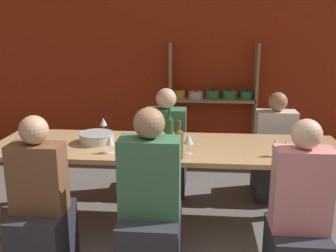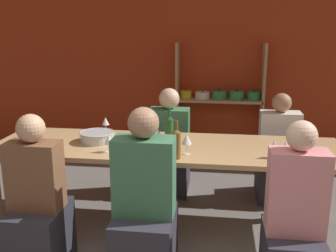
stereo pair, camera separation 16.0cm
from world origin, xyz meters
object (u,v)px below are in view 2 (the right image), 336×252
at_px(wine_glass_red_b, 274,145).
at_px(person_near_b, 38,214).
at_px(wine_bottle_green, 169,128).
at_px(wine_glass_red_a, 285,146).
at_px(dining_table, 167,153).
at_px(wine_glass_white_c, 109,140).
at_px(wine_glass_empty_a, 139,123).
at_px(person_near_c, 293,230).
at_px(wine_glass_white_b, 106,122).
at_px(person_near_a, 145,216).
at_px(person_far_a, 169,154).
at_px(wine_glass_white_e, 187,140).
at_px(wine_glass_white_a, 306,136).
at_px(wine_glass_white_f, 156,130).
at_px(mixing_bowl, 97,136).
at_px(person_far_b, 278,161).
at_px(wine_bottle_dark, 176,143).
at_px(wine_glass_white_d, 169,123).
at_px(shelf_unit, 219,119).

xyz_separation_m(wine_glass_red_b, person_near_b, (-1.76, -0.55, -0.43)).
relative_size(wine_bottle_green, wine_glass_red_a, 2.18).
relative_size(dining_table, wine_glass_red_b, 20.44).
bearing_deg(wine_glass_white_c, person_near_b, -128.16).
height_order(wine_glass_empty_a, person_near_c, person_near_c).
height_order(dining_table, wine_glass_white_b, wine_glass_white_b).
bearing_deg(person_near_a, person_far_a, 90.99).
relative_size(dining_table, wine_glass_empty_a, 18.95).
bearing_deg(wine_glass_white_e, wine_bottle_green, 119.57).
height_order(wine_glass_white_b, wine_glass_white_e, wine_glass_white_e).
height_order(wine_glass_white_a, wine_glass_white_f, wine_glass_white_a).
bearing_deg(wine_glass_red_b, person_near_c, -80.79).
distance_m(mixing_bowl, person_near_b, 0.91).
bearing_deg(person_far_b, wine_glass_white_a, 97.81).
height_order(wine_bottle_dark, person_near_c, person_near_c).
xyz_separation_m(dining_table, wine_glass_white_d, (-0.02, 0.29, 0.21)).
bearing_deg(person_near_a, wine_glass_white_d, 88.07).
bearing_deg(mixing_bowl, wine_glass_empty_a, 39.61).
xyz_separation_m(wine_glass_red_a, person_near_c, (0.00, -0.56, -0.43)).
xyz_separation_m(person_far_a, person_near_c, (1.07, -1.58, 0.03)).
relative_size(wine_bottle_dark, wine_glass_empty_a, 1.92).
xyz_separation_m(dining_table, wine_glass_red_a, (0.98, -0.21, 0.17)).
bearing_deg(shelf_unit, wine_glass_white_c, -111.48).
xyz_separation_m(wine_bottle_green, wine_glass_white_a, (1.18, -0.08, -0.01)).
distance_m(shelf_unit, wine_glass_white_b, 2.05).
relative_size(wine_glass_red_b, person_far_b, 0.13).
distance_m(wine_bottle_green, wine_glass_white_f, 0.12).
relative_size(wine_glass_empty_a, person_near_a, 0.13).
distance_m(wine_bottle_green, wine_glass_red_a, 1.03).
height_order(wine_bottle_dark, person_near_b, person_near_b).
distance_m(mixing_bowl, wine_glass_white_c, 0.34).
bearing_deg(wine_glass_red_b, wine_bottle_dark, -170.73).
distance_m(person_near_b, person_far_b, 2.48).
bearing_deg(wine_glass_white_d, person_far_a, 96.86).
distance_m(wine_glass_white_a, wine_glass_white_b, 1.88).
distance_m(mixing_bowl, wine_glass_red_b, 1.55).
distance_m(wine_bottle_green, wine_bottle_dark, 0.47).
bearing_deg(person_far_a, shelf_unit, -113.43).
xyz_separation_m(dining_table, mixing_bowl, (-0.64, 0.02, 0.13)).
bearing_deg(wine_glass_red_b, mixing_bowl, 170.99).
relative_size(dining_table, wine_glass_red_a, 21.17).
bearing_deg(wine_glass_white_f, wine_glass_white_b, 152.29).
xyz_separation_m(person_near_a, person_far_b, (1.14, 1.51, -0.05)).
bearing_deg(wine_glass_white_e, wine_glass_white_a, 14.08).
xyz_separation_m(wine_bottle_dark, wine_glass_white_b, (-0.79, 0.72, -0.03)).
bearing_deg(wine_glass_white_d, wine_glass_white_c, -128.18).
height_order(wine_glass_white_a, person_far_b, person_far_b).
relative_size(person_far_a, person_far_b, 1.02).
relative_size(wine_glass_white_e, person_far_a, 0.15).
xyz_separation_m(mixing_bowl, wine_glass_white_c, (0.19, -0.28, 0.06)).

